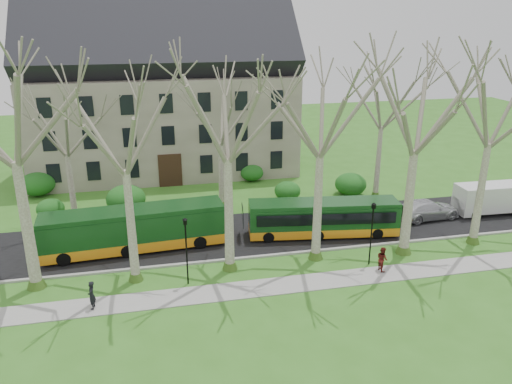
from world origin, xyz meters
The scene contains 15 objects.
ground centered at (0.00, 0.00, 0.00)m, with size 120.00×120.00×0.00m, color #346D1F.
sidewalk centered at (0.00, -2.50, 0.03)m, with size 70.00×2.00×0.06m, color gray.
road centered at (0.00, 5.50, 0.03)m, with size 80.00×8.00×0.06m, color black.
curb centered at (0.00, 1.50, 0.07)m, with size 80.00×0.25×0.14m, color #A5A39E.
building centered at (-6.00, 24.00, 8.07)m, with size 26.50×12.20×16.00m.
tree_row_verge centered at (0.00, 0.30, 7.00)m, with size 49.00×7.00×14.00m.
tree_row_far centered at (-1.33, 11.00, 6.00)m, with size 33.00×7.00×12.00m.
lamp_row centered at (0.00, -1.00, 2.57)m, with size 36.22×0.22×4.30m.
hedges centered at (-4.67, 14.00, 1.00)m, with size 30.60×8.60×2.00m.
bus_lead centered at (-9.17, 4.54, 1.61)m, with size 12.43×2.59×3.11m, color #123F16, non-canonical shape.
bus_follow centered at (4.52, 4.03, 1.44)m, with size 11.04×2.30×2.76m, color #123F16, non-canonical shape.
sedan centered at (13.84, 5.27, 0.84)m, with size 2.18×5.37×1.56m, color silver.
van_a centered at (19.48, 5.22, 1.30)m, with size 5.70×2.07×2.49m, color silver, non-canonical shape.
pedestrian_a centered at (-11.49, -2.68, 0.90)m, with size 0.61×0.40×1.68m, color black.
pedestrian_b centered at (6.40, -2.03, 0.87)m, with size 0.79×0.61×1.62m, color #551713.
Camera 1 is at (-7.66, -28.39, 15.72)m, focal length 35.00 mm.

